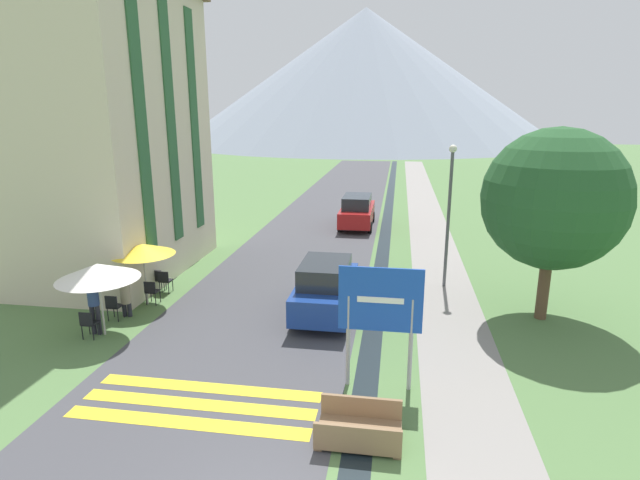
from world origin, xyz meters
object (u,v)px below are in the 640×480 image
Objects in this scene: cafe_umbrella_middle_yellow at (143,249)px; cafe_chair_far_right at (158,278)px; cafe_chair_nearest at (88,322)px; road_sign at (380,310)px; person_standing_terrace at (94,303)px; parked_car_far at (357,211)px; streetlamp at (449,205)px; tree_by_path at (554,199)px; parked_car_near at (326,288)px; footbridge at (359,430)px; hotel_building at (106,112)px; cafe_umbrella_front_white at (98,271)px; cafe_chair_middle at (151,290)px; cafe_chair_far_left at (165,280)px; person_seated_near at (126,296)px; cafe_chair_near_right at (113,305)px.

cafe_chair_far_right is at bearing 98.41° from cafe_umbrella_middle_yellow.
cafe_chair_far_right and cafe_chair_nearest have the same top height.
person_standing_terrace is (-8.39, 1.65, -1.00)m from road_sign.
parked_car_far is 10.49m from streetlamp.
parked_car_near is at bearing -173.76° from tree_by_path.
person_standing_terrace is at bearing 155.40° from footbridge.
streetlamp is at bearing 0.85° from hotel_building.
cafe_umbrella_front_white reaches higher than footbridge.
parked_car_far is at bearing 67.18° from person_standing_terrace.
hotel_building is at bearing 128.92° from cafe_chair_far_right.
streetlamp is at bearing 8.39° from cafe_chair_nearest.
parked_car_near is 5.71m from streetlamp.
streetlamp is (13.04, 0.19, -3.27)m from hotel_building.
parked_car_far reaches higher than cafe_chair_middle.
tree_by_path reaches higher than cafe_chair_far_left.
cafe_chair_far_right is at bearing 91.24° from person_seated_near.
road_sign is 8.94m from cafe_chair_near_right.
cafe_chair_middle is 1.26m from cafe_chair_far_right.
cafe_chair_near_right and cafe_chair_far_right have the same top height.
cafe_umbrella_middle_yellow is at bearing -179.06° from parked_car_near.
cafe_chair_near_right is at bearing -155.03° from streetlamp.
streetlamp is (10.09, 2.37, 2.61)m from cafe_chair_far_left.
parked_car_far is 16.92m from cafe_chair_nearest.
road_sign is at bearing -20.15° from person_seated_near.
parked_car_near is 6.00m from cafe_chair_middle.
person_standing_terrace reaches higher than cafe_chair_middle.
cafe_chair_far_left is 2.21m from person_seated_near.
cafe_umbrella_front_white is 1.01m from person_standing_terrace.
streetlamp reaches higher than cafe_chair_middle.
person_seated_near is at bearing -84.89° from cafe_chair_far_left.
cafe_umbrella_middle_yellow reaches higher than cafe_chair_far_right.
tree_by_path reaches higher than streetlamp.
footbridge is 10.83m from cafe_chair_far_right.
footbridge is at bearing -84.99° from parked_car_far.
parked_car_near is 6.27m from cafe_umbrella_middle_yellow.
cafe_umbrella_front_white reaches higher than parked_car_far.
cafe_chair_far_right is at bearing 178.55° from tree_by_path.
cafe_umbrella_middle_yellow is 0.41× the size of streetlamp.
cafe_chair_near_right is at bearing -62.46° from hotel_building.
cafe_chair_middle is 0.40× the size of cafe_umbrella_middle_yellow.
footbridge is 9.40m from person_seated_near.
person_seated_near is at bearing 81.43° from person_standing_terrace.
parked_car_far reaches higher than cafe_chair_nearest.
cafe_umbrella_front_white reaches higher than person_seated_near.
cafe_chair_middle and cafe_chair_far_right have the same top height.
road_sign is 3.54× the size of cafe_chair_far_right.
cafe_chair_far_left is 0.14× the size of tree_by_path.
cafe_chair_near_right is (-8.13, 4.70, 0.29)m from footbridge.
cafe_umbrella_middle_yellow is (-6.18, -0.10, 1.04)m from parked_car_near.
cafe_umbrella_front_white is at bearing 168.62° from road_sign.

